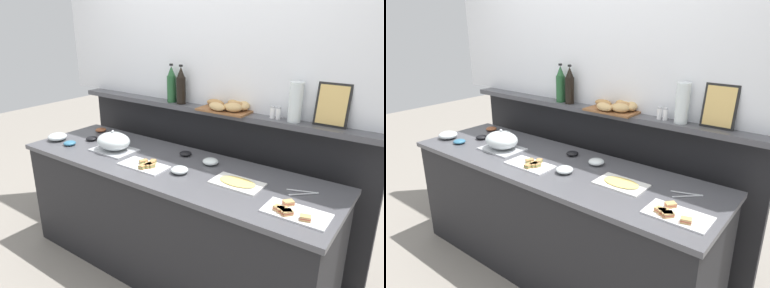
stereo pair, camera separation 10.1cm
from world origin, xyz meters
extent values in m
plane|color=gray|center=(0.00, 0.60, 0.00)|extent=(12.00, 12.00, 0.00)
cube|color=black|center=(0.00, 0.00, 0.43)|extent=(2.40, 0.71, 0.86)
cube|color=#4C4C51|center=(0.00, 0.00, 0.88)|extent=(2.44, 0.75, 0.03)
cube|color=black|center=(0.00, 0.55, 0.59)|extent=(2.65, 0.08, 1.18)
cube|color=#4C4C51|center=(0.00, 0.50, 1.20)|extent=(2.65, 0.22, 0.04)
cube|color=white|center=(0.00, 0.57, 1.91)|extent=(3.25, 0.08, 1.38)
cube|color=white|center=(1.00, -0.15, 0.90)|extent=(0.35, 0.19, 0.01)
cube|color=tan|center=(0.97, -0.20, 0.91)|extent=(0.07, 0.07, 0.01)
cube|color=#B24738|center=(0.97, -0.20, 0.92)|extent=(0.07, 0.07, 0.01)
cube|color=tan|center=(0.97, -0.20, 0.92)|extent=(0.07, 0.07, 0.01)
cube|color=tan|center=(0.94, -0.18, 0.91)|extent=(0.07, 0.06, 0.01)
cube|color=#B24738|center=(0.94, -0.18, 0.92)|extent=(0.07, 0.06, 0.01)
cube|color=tan|center=(0.94, -0.18, 0.92)|extent=(0.07, 0.06, 0.01)
cube|color=tan|center=(0.92, -0.18, 0.91)|extent=(0.06, 0.05, 0.01)
cube|color=#B24738|center=(0.92, -0.18, 0.92)|extent=(0.06, 0.05, 0.01)
cube|color=tan|center=(0.92, -0.18, 0.92)|extent=(0.06, 0.05, 0.01)
cube|color=tan|center=(0.94, -0.09, 0.91)|extent=(0.07, 0.07, 0.01)
cube|color=#B24738|center=(0.94, -0.09, 0.92)|extent=(0.07, 0.07, 0.01)
cube|color=tan|center=(0.94, -0.09, 0.92)|extent=(0.07, 0.07, 0.01)
cube|color=tan|center=(1.06, -0.20, 0.91)|extent=(0.07, 0.05, 0.01)
cube|color=#B24738|center=(1.06, -0.20, 0.92)|extent=(0.07, 0.05, 0.01)
cube|color=tan|center=(1.06, -0.20, 0.92)|extent=(0.07, 0.05, 0.01)
cube|color=tan|center=(0.96, -0.20, 0.91)|extent=(0.07, 0.07, 0.01)
cube|color=#B24738|center=(0.96, -0.20, 0.92)|extent=(0.07, 0.07, 0.01)
cube|color=tan|center=(0.96, -0.20, 0.92)|extent=(0.07, 0.07, 0.01)
cube|color=white|center=(-0.11, -0.14, 0.90)|extent=(0.36, 0.18, 0.01)
cube|color=#B7844C|center=(-0.13, -0.12, 0.91)|extent=(0.06, 0.07, 0.01)
cube|color=#66994C|center=(-0.13, -0.12, 0.92)|extent=(0.06, 0.07, 0.01)
cube|color=#B7844C|center=(-0.13, -0.12, 0.92)|extent=(0.06, 0.07, 0.01)
cube|color=#B7844C|center=(-0.07, -0.08, 0.91)|extent=(0.06, 0.07, 0.01)
cube|color=#66994C|center=(-0.07, -0.08, 0.92)|extent=(0.06, 0.07, 0.01)
cube|color=#B7844C|center=(-0.07, -0.08, 0.92)|extent=(0.06, 0.07, 0.01)
cube|color=#B7844C|center=(-0.07, -0.19, 0.91)|extent=(0.04, 0.06, 0.01)
cube|color=#66994C|center=(-0.07, -0.19, 0.92)|extent=(0.04, 0.06, 0.01)
cube|color=#B7844C|center=(-0.07, -0.19, 0.92)|extent=(0.04, 0.06, 0.01)
cube|color=#B7844C|center=(-0.04, -0.14, 0.91)|extent=(0.06, 0.05, 0.01)
cube|color=#66994C|center=(-0.04, -0.14, 0.92)|extent=(0.06, 0.05, 0.01)
cube|color=#B7844C|center=(-0.04, -0.14, 0.92)|extent=(0.06, 0.05, 0.01)
cube|color=#B7844C|center=(-0.06, -0.14, 0.91)|extent=(0.06, 0.07, 0.01)
cube|color=#66994C|center=(-0.06, -0.14, 0.92)|extent=(0.06, 0.07, 0.01)
cube|color=#B7844C|center=(-0.06, -0.14, 0.92)|extent=(0.06, 0.07, 0.01)
cube|color=#B7844C|center=(-0.05, -0.15, 0.91)|extent=(0.04, 0.06, 0.01)
cube|color=#66994C|center=(-0.05, -0.15, 0.92)|extent=(0.04, 0.06, 0.01)
cube|color=#B7844C|center=(-0.05, -0.15, 0.92)|extent=(0.04, 0.06, 0.01)
cube|color=white|center=(0.57, -0.01, 0.90)|extent=(0.32, 0.19, 0.01)
ellipsoid|color=#E5C666|center=(0.57, -0.01, 0.91)|extent=(0.24, 0.14, 0.01)
cube|color=#B7BABF|center=(-0.51, -0.04, 0.90)|extent=(0.34, 0.24, 0.01)
ellipsoid|color=silver|center=(-0.51, -0.04, 0.97)|extent=(0.28, 0.23, 0.14)
sphere|color=#B7BABF|center=(-0.51, -0.04, 1.05)|extent=(0.02, 0.02, 0.02)
ellipsoid|color=silver|center=(-0.77, 0.20, 0.92)|extent=(0.12, 0.12, 0.05)
ellipsoid|color=#E5CC66|center=(-0.77, 0.20, 0.91)|extent=(0.10, 0.10, 0.03)
ellipsoid|color=silver|center=(0.17, -0.08, 0.92)|extent=(0.12, 0.12, 0.05)
ellipsoid|color=white|center=(0.17, -0.08, 0.91)|extent=(0.09, 0.09, 0.03)
ellipsoid|color=silver|center=(-1.10, -0.14, 0.92)|extent=(0.16, 0.16, 0.06)
ellipsoid|color=white|center=(-1.10, -0.14, 0.91)|extent=(0.12, 0.12, 0.04)
ellipsoid|color=silver|center=(0.25, 0.17, 0.92)|extent=(0.11, 0.11, 0.05)
ellipsoid|color=#599959|center=(0.25, 0.17, 0.91)|extent=(0.09, 0.09, 0.03)
ellipsoid|color=black|center=(0.01, 0.20, 0.91)|extent=(0.09, 0.09, 0.03)
ellipsoid|color=black|center=(-0.86, 0.02, 0.91)|extent=(0.10, 0.10, 0.03)
ellipsoid|color=brown|center=(-0.99, 0.24, 0.91)|extent=(0.10, 0.10, 0.03)
ellipsoid|color=teal|center=(-0.91, -0.16, 0.91)|extent=(0.10, 0.10, 0.03)
cylinder|color=#B7BABF|center=(0.96, 0.09, 0.90)|extent=(0.14, 0.13, 0.01)
cylinder|color=#B7BABF|center=(0.94, 0.12, 0.90)|extent=(0.17, 0.07, 0.01)
sphere|color=#B7BABF|center=(1.02, 0.15, 0.90)|extent=(0.01, 0.01, 0.01)
cylinder|color=#23562D|center=(-0.34, 0.47, 1.32)|extent=(0.08, 0.08, 0.22)
cone|color=#23562D|center=(-0.34, 0.47, 1.47)|extent=(0.06, 0.06, 0.08)
cylinder|color=black|center=(-0.34, 0.47, 1.52)|extent=(0.03, 0.03, 0.02)
cylinder|color=black|center=(-0.23, 0.46, 1.32)|extent=(0.08, 0.08, 0.22)
cone|color=black|center=(-0.23, 0.46, 1.47)|extent=(0.06, 0.06, 0.08)
cylinder|color=black|center=(-0.23, 0.46, 1.52)|extent=(0.03, 0.03, 0.02)
cylinder|color=white|center=(0.57, 0.47, 1.25)|extent=(0.03, 0.03, 0.08)
cylinder|color=#B7BABF|center=(0.57, 0.47, 1.30)|extent=(0.03, 0.03, 0.01)
cylinder|color=white|center=(0.61, 0.47, 1.25)|extent=(0.03, 0.03, 0.08)
cylinder|color=#B7BABF|center=(0.61, 0.47, 1.30)|extent=(0.03, 0.03, 0.01)
cube|color=brown|center=(0.19, 0.47, 1.22)|extent=(0.40, 0.26, 0.02)
ellipsoid|color=tan|center=(0.28, 0.42, 1.26)|extent=(0.15, 0.13, 0.07)
ellipsoid|color=tan|center=(0.25, 0.54, 1.26)|extent=(0.15, 0.10, 0.06)
ellipsoid|color=tan|center=(0.21, 0.55, 1.26)|extent=(0.16, 0.16, 0.06)
ellipsoid|color=#AD7A47|center=(0.29, 0.47, 1.27)|extent=(0.16, 0.15, 0.07)
ellipsoid|color=#B7844C|center=(0.08, 0.50, 1.26)|extent=(0.16, 0.09, 0.05)
ellipsoid|color=#B7844C|center=(0.26, 0.45, 1.26)|extent=(0.15, 0.09, 0.06)
ellipsoid|color=tan|center=(0.16, 0.39, 1.26)|extent=(0.18, 0.13, 0.06)
ellipsoid|color=tan|center=(0.32, 0.52, 1.26)|extent=(0.14, 0.18, 0.06)
ellipsoid|color=tan|center=(0.26, 0.42, 1.26)|extent=(0.16, 0.09, 0.05)
cube|color=black|center=(0.95, 0.51, 1.35)|extent=(0.21, 0.06, 0.28)
cube|color=#E0B766|center=(0.95, 0.51, 1.36)|extent=(0.18, 0.05, 0.25)
cylinder|color=silver|center=(0.72, 0.47, 1.35)|extent=(0.09, 0.09, 0.27)
camera|label=1|loc=(1.52, -1.83, 1.88)|focal=33.42mm
camera|label=2|loc=(1.60, -1.77, 1.88)|focal=33.42mm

